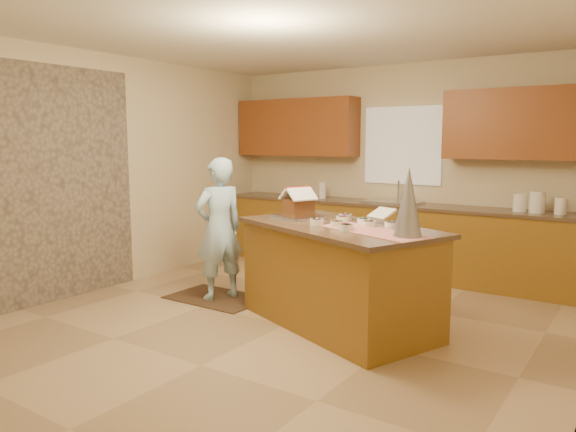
% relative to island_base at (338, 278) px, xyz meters
% --- Properties ---
extents(floor, '(5.50, 5.50, 0.00)m').
position_rel_island_base_xyz_m(floor, '(-0.41, -0.27, -0.45)').
color(floor, tan).
rests_on(floor, ground).
extents(ceiling, '(5.50, 5.50, 0.00)m').
position_rel_island_base_xyz_m(ceiling, '(-0.41, -0.27, 2.25)').
color(ceiling, silver).
rests_on(ceiling, floor).
extents(wall_back, '(5.50, 5.50, 0.00)m').
position_rel_island_base_xyz_m(wall_back, '(-0.41, 2.48, 0.90)').
color(wall_back, beige).
rests_on(wall_back, floor).
extents(wall_left, '(5.50, 5.50, 0.00)m').
position_rel_island_base_xyz_m(wall_left, '(-2.91, -0.27, 0.90)').
color(wall_left, beige).
rests_on(wall_left, floor).
extents(stone_accent, '(0.00, 2.50, 2.50)m').
position_rel_island_base_xyz_m(stone_accent, '(-2.89, -1.07, 0.80)').
color(stone_accent, gray).
rests_on(stone_accent, wall_left).
extents(window_curtain, '(1.05, 0.03, 1.00)m').
position_rel_island_base_xyz_m(window_curtain, '(-0.41, 2.45, 1.20)').
color(window_curtain, white).
rests_on(window_curtain, wall_back).
extents(back_counter_base, '(4.80, 0.60, 0.88)m').
position_rel_island_base_xyz_m(back_counter_base, '(-0.41, 2.18, -0.01)').
color(back_counter_base, brown).
rests_on(back_counter_base, floor).
extents(back_counter_top, '(4.85, 0.63, 0.04)m').
position_rel_island_base_xyz_m(back_counter_top, '(-0.41, 2.18, 0.45)').
color(back_counter_top, brown).
rests_on(back_counter_top, back_counter_base).
extents(upper_cabinet_left, '(1.85, 0.35, 0.80)m').
position_rel_island_base_xyz_m(upper_cabinet_left, '(-1.96, 2.30, 1.45)').
color(upper_cabinet_left, brown).
rests_on(upper_cabinet_left, wall_back).
extents(upper_cabinet_right, '(1.85, 0.35, 0.80)m').
position_rel_island_base_xyz_m(upper_cabinet_right, '(1.14, 2.30, 1.45)').
color(upper_cabinet_right, brown).
rests_on(upper_cabinet_right, wall_back).
extents(sink, '(0.70, 0.45, 0.12)m').
position_rel_island_base_xyz_m(sink, '(-0.41, 2.18, 0.44)').
color(sink, silver).
rests_on(sink, back_counter_top).
extents(faucet, '(0.03, 0.03, 0.28)m').
position_rel_island_base_xyz_m(faucet, '(-0.41, 2.36, 0.61)').
color(faucet, silver).
rests_on(faucet, back_counter_top).
extents(island_base, '(2.07, 1.55, 0.91)m').
position_rel_island_base_xyz_m(island_base, '(0.00, 0.00, 0.00)').
color(island_base, brown).
rests_on(island_base, floor).
extents(island_top, '(2.18, 1.66, 0.04)m').
position_rel_island_base_xyz_m(island_top, '(0.00, 0.00, 0.47)').
color(island_top, brown).
rests_on(island_top, island_base).
extents(table_runner, '(1.10, 0.73, 0.01)m').
position_rel_island_base_xyz_m(table_runner, '(0.43, -0.17, 0.50)').
color(table_runner, red).
rests_on(table_runner, island_top).
extents(baking_tray, '(0.57, 0.50, 0.03)m').
position_rel_island_base_xyz_m(baking_tray, '(-0.55, 0.16, 0.51)').
color(baking_tray, silver).
rests_on(baking_tray, island_top).
extents(cookbook, '(0.28, 0.25, 0.10)m').
position_rel_island_base_xyz_m(cookbook, '(0.29, 0.31, 0.59)').
color(cookbook, white).
rests_on(cookbook, island_top).
extents(tinsel_tree, '(0.30, 0.30, 0.57)m').
position_rel_island_base_xyz_m(tinsel_tree, '(0.77, -0.25, 0.78)').
color(tinsel_tree, silver).
rests_on(tinsel_tree, island_top).
extents(rug, '(1.04, 0.68, 0.01)m').
position_rel_island_base_xyz_m(rug, '(-1.52, 0.03, -0.45)').
color(rug, black).
rests_on(rug, floor).
extents(boy, '(0.55, 0.65, 1.53)m').
position_rel_island_base_xyz_m(boy, '(-1.47, 0.03, 0.32)').
color(boy, '#A8D0EF').
rests_on(boy, rug).
extents(canister_a, '(0.15, 0.15, 0.20)m').
position_rel_island_base_xyz_m(canister_a, '(1.12, 2.18, 0.57)').
color(canister_a, white).
rests_on(canister_a, back_counter_top).
extents(canister_b, '(0.17, 0.17, 0.24)m').
position_rel_island_base_xyz_m(canister_b, '(1.30, 2.18, 0.59)').
color(canister_b, white).
rests_on(canister_b, back_counter_top).
extents(canister_c, '(0.13, 0.13, 0.18)m').
position_rel_island_base_xyz_m(canister_c, '(1.54, 2.18, 0.56)').
color(canister_c, white).
rests_on(canister_c, back_counter_top).
extents(paper_towel, '(0.10, 0.10, 0.22)m').
position_rel_island_base_xyz_m(paper_towel, '(-1.45, 2.18, 0.58)').
color(paper_towel, white).
rests_on(paper_towel, back_counter_top).
extents(gingerbread_house, '(0.37, 0.37, 0.29)m').
position_rel_island_base_xyz_m(gingerbread_house, '(-0.55, 0.16, 0.63)').
color(gingerbread_house, brown).
rests_on(gingerbread_house, baking_tray).
extents(candy_bowls, '(0.76, 0.70, 0.06)m').
position_rel_island_base_xyz_m(candy_bowls, '(0.12, 0.03, 0.52)').
color(candy_bowls, yellow).
rests_on(candy_bowls, island_top).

